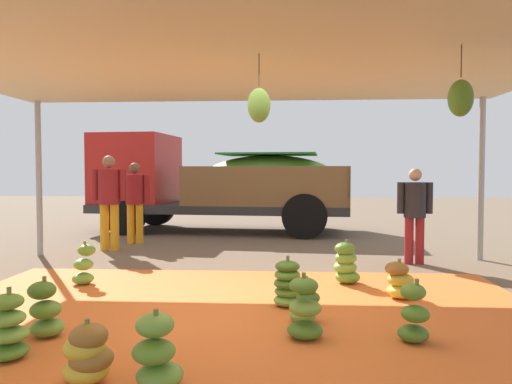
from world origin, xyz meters
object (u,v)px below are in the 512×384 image
Objects in this scene: banana_bunch_10 at (400,281)px; worker_1 at (415,208)px; worker_2 at (109,195)px; worker_0 at (135,196)px; banana_bunch_7 at (288,285)px; banana_bunch_0 at (8,329)px; banana_bunch_1 at (156,354)px; banana_bunch_4 at (88,355)px; banana_bunch_6 at (346,264)px; banana_bunch_8 at (84,266)px; cargo_truck_main at (215,182)px; banana_bunch_5 at (306,303)px; banana_bunch_9 at (414,316)px; banana_bunch_3 at (45,311)px; banana_bunch_12 at (305,310)px.

worker_1 is at bearing 71.46° from banana_bunch_10.
worker_0 is at bearing 75.97° from worker_2.
worker_1 is at bearing 51.75° from banana_bunch_7.
banana_bunch_0 is 1.03× the size of banana_bunch_1.
worker_1 is at bearing -20.19° from worker_0.
banana_bunch_4 is at bearing -71.12° from worker_2.
worker_2 reaches higher than banana_bunch_7.
worker_0 is (-3.89, 3.35, 0.71)m from banana_bunch_6.
cargo_truck_main reaches higher than banana_bunch_8.
banana_bunch_9 is (0.91, -0.49, 0.04)m from banana_bunch_5.
banana_bunch_7 is 0.33× the size of worker_0.
banana_bunch_3 is 0.98× the size of banana_bunch_7.
banana_bunch_1 is 1.19× the size of banana_bunch_4.
cargo_truck_main is 4.12× the size of worker_1.
banana_bunch_6 is at bearing -40.70° from worker_0.
banana_bunch_9 is 6.48m from worker_2.
worker_2 reaches higher than banana_bunch_10.
banana_bunch_0 is 2.61m from banana_bunch_5.
banana_bunch_7 is 1.03m from banana_bunch_12.
banana_bunch_8 is at bearing -159.79° from worker_1.
banana_bunch_12 is (-0.03, -0.45, 0.06)m from banana_bunch_5.
banana_bunch_6 reaches higher than banana_bunch_3.
banana_bunch_12 reaches higher than banana_bunch_4.
worker_1 reaches higher than banana_bunch_6.
banana_bunch_0 reaches higher than banana_bunch_9.
worker_0 is at bearing 139.30° from banana_bunch_6.
banana_bunch_7 is at bearing 27.84° from banana_bunch_3.
worker_0 reaches higher than banana_bunch_0.
banana_bunch_4 is 8.74m from cargo_truck_main.
banana_bunch_9 is at bearing -2.86° from banana_bunch_12.
banana_bunch_1 is at bearing -134.97° from banana_bunch_12.
banana_bunch_3 is 0.09× the size of cargo_truck_main.
banana_bunch_4 is 3.15m from banana_bunch_8.
banana_bunch_0 is at bearing -95.99° from banana_bunch_3.
banana_bunch_12 is 0.35× the size of worker_0.
cargo_truck_main reaches higher than banana_bunch_9.
worker_2 reaches higher than banana_bunch_0.
banana_bunch_8 is 1.03× the size of banana_bunch_9.
banana_bunch_3 is 4.96m from worker_2.
banana_bunch_9 is at bearing 1.38° from banana_bunch_3.
banana_bunch_8 is 5.04m from worker_1.
banana_bunch_0 is at bearing -92.99° from cargo_truck_main.
banana_bunch_10 is (2.22, 2.48, -0.04)m from banana_bunch_1.
cargo_truck_main is at bearing 105.17° from banana_bunch_5.
banana_bunch_10 is 0.79× the size of banana_bunch_12.
cargo_truck_main is (-3.09, 6.22, 1.02)m from banana_bunch_10.
banana_bunch_9 is 0.33× the size of worker_0.
worker_2 reaches higher than banana_bunch_12.
banana_bunch_12 is (2.31, 0.13, 0.01)m from banana_bunch_3.
banana_bunch_6 is 0.99× the size of banana_bunch_12.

